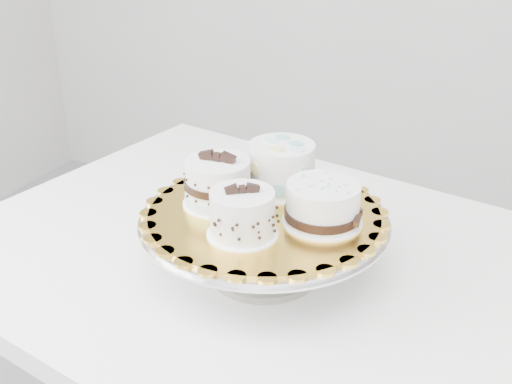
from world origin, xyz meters
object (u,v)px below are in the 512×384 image
at_px(cake_swirl, 242,215).
at_px(cake_ribbon, 324,205).
at_px(table, 295,301).
at_px(cake_banded, 218,184).
at_px(cake_board, 264,213).
at_px(cake_dots, 282,166).
at_px(cake_stand, 264,233).

xyz_separation_m(cake_swirl, cake_ribbon, (0.09, 0.09, -0.00)).
height_order(table, cake_banded, cake_banded).
bearing_deg(table, cake_board, -119.60).
bearing_deg(cake_banded, cake_ribbon, -1.19).
bearing_deg(cake_dots, cake_banded, -140.95).
xyz_separation_m(cake_stand, cake_ribbon, (0.09, 0.01, 0.07)).
relative_size(cake_board, cake_swirl, 2.78).
xyz_separation_m(cake_swirl, cake_dots, (-0.01, 0.17, 0.01)).
distance_m(table, cake_ribbon, 0.23).
distance_m(cake_stand, cake_banded, 0.11).
height_order(cake_board, cake_dots, cake_dots).
xyz_separation_m(table, cake_swirl, (-0.04, -0.13, 0.22)).
relative_size(cake_board, cake_dots, 2.73).
bearing_deg(cake_banded, cake_stand, -1.32).
bearing_deg(cake_ribbon, cake_swirl, -146.34).
xyz_separation_m(table, cake_board, (-0.04, -0.05, 0.19)).
relative_size(cake_board, cake_ribbon, 2.79).
relative_size(cake_board, cake_banded, 3.17).
bearing_deg(cake_swirl, cake_stand, 55.63).
height_order(cake_dots, cake_ribbon, cake_dots).
xyz_separation_m(cake_board, cake_banded, (-0.08, -0.01, 0.04)).
distance_m(cake_board, cake_ribbon, 0.10).
xyz_separation_m(table, cake_stand, (-0.04, -0.05, 0.15)).
distance_m(table, cake_dots, 0.24).
bearing_deg(cake_swirl, table, 38.22).
relative_size(cake_swirl, cake_dots, 0.98).
xyz_separation_m(cake_stand, cake_swirl, (0.00, -0.08, 0.07)).
relative_size(cake_stand, cake_board, 1.09).
height_order(table, cake_stand, cake_stand).
xyz_separation_m(cake_board, cake_dots, (-0.01, 0.09, 0.04)).
relative_size(table, cake_stand, 3.36).
height_order(table, cake_dots, cake_dots).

